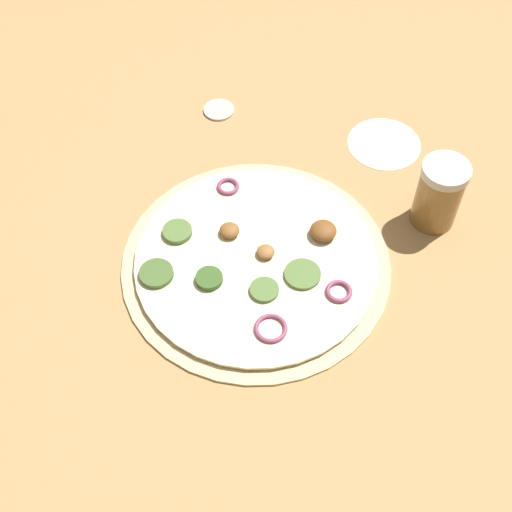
% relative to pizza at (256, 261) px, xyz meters
% --- Properties ---
extents(ground_plane, '(3.00, 3.00, 0.00)m').
position_rel_pizza_xyz_m(ground_plane, '(0.00, 0.00, -0.01)').
color(ground_plane, tan).
extents(pizza, '(0.34, 0.34, 0.03)m').
position_rel_pizza_xyz_m(pizza, '(0.00, 0.00, 0.00)').
color(pizza, beige).
rests_on(pizza, ground_plane).
extents(spice_jar, '(0.06, 0.06, 0.10)m').
position_rel_pizza_xyz_m(spice_jar, '(0.05, 0.24, 0.04)').
color(spice_jar, olive).
rests_on(spice_jar, ground_plane).
extents(loose_cap, '(0.05, 0.05, 0.01)m').
position_rel_pizza_xyz_m(loose_cap, '(-0.27, 0.09, -0.00)').
color(loose_cap, beige).
rests_on(loose_cap, ground_plane).
extents(flour_patch, '(0.10, 0.10, 0.00)m').
position_rel_pizza_xyz_m(flour_patch, '(-0.09, 0.26, -0.01)').
color(flour_patch, white).
rests_on(flour_patch, ground_plane).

